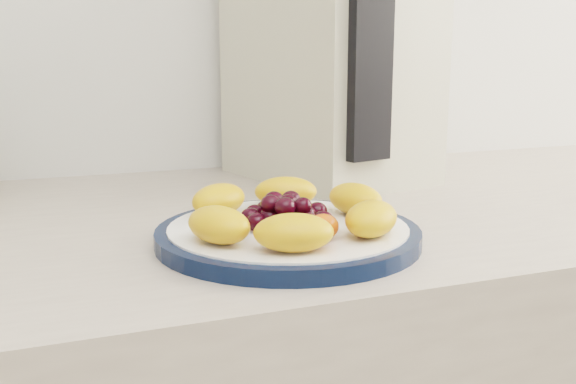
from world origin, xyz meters
name	(u,v)px	position (x,y,z in m)	size (l,w,h in m)	color
plate_rim	(288,235)	(0.07, 1.06, 0.91)	(0.25, 0.25, 0.01)	#091732
plate_face	(288,234)	(0.07, 1.06, 0.91)	(0.23, 0.23, 0.02)	white
appliance_body	(328,57)	(0.25, 1.36, 1.07)	(0.20, 0.28, 0.35)	beige
appliance_panel	(370,53)	(0.23, 1.20, 1.08)	(0.06, 0.02, 0.26)	black
fruit_plate	(290,211)	(0.07, 1.05, 0.93)	(0.22, 0.22, 0.03)	orange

